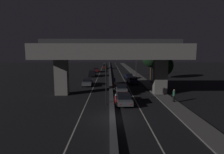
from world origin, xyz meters
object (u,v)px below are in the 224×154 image
object	(u,v)px
traffic_light_left_of_median	(106,77)
motorcycle_white_filtering_mid	(115,87)
street_lamp	(135,61)
pedestrian_on_sidewalk	(174,96)
car_black_second_oncoming	(92,73)
car_dark_blue_third	(133,80)
car_grey_second	(121,89)
motorcycle_red_filtering_near	(116,101)
car_dark_red_third_oncoming	(96,70)
car_dark_red_fourth_oncoming	(105,66)
car_grey_lead_oncoming	(88,82)
car_dark_blue_fourth	(129,76)
car_grey_lead	(124,98)
motorcycle_blue_filtering_far	(115,81)

from	to	relation	value
traffic_light_left_of_median	motorcycle_white_filtering_mid	bearing A→B (deg)	80.92
street_lamp	pedestrian_on_sidewalk	distance (m)	26.80
car_black_second_oncoming	car_dark_blue_third	bearing A→B (deg)	39.87
street_lamp	car_grey_second	world-z (taller)	street_lamp
car_dark_blue_third	motorcycle_red_filtering_near	world-z (taller)	car_dark_blue_third
motorcycle_white_filtering_mid	car_dark_red_third_oncoming	bearing A→B (deg)	11.89
car_dark_red_fourth_oncoming	car_grey_lead_oncoming	bearing A→B (deg)	-4.53
car_grey_second	motorcycle_white_filtering_mid	size ratio (longest dim) A/B	2.14
traffic_light_left_of_median	car_dark_blue_fourth	bearing A→B (deg)	76.37
motorcycle_red_filtering_near	motorcycle_white_filtering_mid	xyz separation A→B (m)	(0.11, 8.67, 0.00)
car_dark_blue_third	car_black_second_oncoming	world-z (taller)	car_black_second_oncoming
street_lamp	motorcycle_white_filtering_mid	world-z (taller)	street_lamp
car_grey_lead	motorcycle_white_filtering_mid	xyz separation A→B (m)	(-0.96, 8.08, -0.12)
car_grey_second	car_dark_red_third_oncoming	size ratio (longest dim) A/B	0.93
car_black_second_oncoming	car_dark_red_third_oncoming	xyz separation A→B (m)	(0.19, 11.21, -0.18)
street_lamp	car_grey_lead_oncoming	xyz separation A→B (m)	(-11.87, -13.78, -3.68)
car_grey_second	car_black_second_oncoming	xyz separation A→B (m)	(-6.75, 20.63, 0.16)
traffic_light_left_of_median	motorcycle_blue_filtering_far	world-z (taller)	traffic_light_left_of_median
car_dark_red_fourth_oncoming	traffic_light_left_of_median	bearing A→B (deg)	1.30
car_grey_second	motorcycle_blue_filtering_far	distance (m)	9.44
motorcycle_red_filtering_near	car_dark_red_fourth_oncoming	bearing A→B (deg)	-0.38
traffic_light_left_of_median	motorcycle_red_filtering_near	size ratio (longest dim) A/B	2.82
car_grey_second	motorcycle_blue_filtering_far	world-z (taller)	car_grey_second
street_lamp	motorcycle_red_filtering_near	size ratio (longest dim) A/B	3.84
motorcycle_blue_filtering_far	pedestrian_on_sidewalk	size ratio (longest dim) A/B	1.00
car_grey_lead	car_dark_red_third_oncoming	bearing A→B (deg)	8.65
car_grey_second	car_grey_lead_oncoming	size ratio (longest dim) A/B	0.88
street_lamp	motorcycle_blue_filtering_far	bearing A→B (deg)	-118.17
car_grey_lead	motorcycle_red_filtering_near	xyz separation A→B (m)	(-1.06, -0.59, -0.12)
car_grey_lead	motorcycle_white_filtering_mid	size ratio (longest dim) A/B	2.46
car_dark_blue_third	car_dark_blue_fourth	size ratio (longest dim) A/B	1.02
car_dark_red_fourth_oncoming	motorcycle_blue_filtering_far	xyz separation A→B (m)	(2.87, -34.45, -0.33)
traffic_light_left_of_median	car_dark_blue_third	world-z (taller)	traffic_light_left_of_median
car_dark_blue_fourth	motorcycle_red_filtering_near	world-z (taller)	motorcycle_red_filtering_near
car_dark_blue_third	motorcycle_white_filtering_mid	size ratio (longest dim) A/B	2.48
street_lamp	car_grey_lead	xyz separation A→B (m)	(-5.49, -26.92, -3.65)
pedestrian_on_sidewalk	car_dark_blue_fourth	bearing A→B (deg)	99.64
traffic_light_left_of_median	car_dark_red_third_oncoming	world-z (taller)	traffic_light_left_of_median
car_grey_lead	car_grey_lead_oncoming	bearing A→B (deg)	24.85
car_grey_lead	car_dark_blue_third	distance (m)	15.28
car_black_second_oncoming	street_lamp	bearing A→B (deg)	91.24
car_dark_red_third_oncoming	car_grey_lead_oncoming	bearing A→B (deg)	-2.53
car_dark_blue_third	pedestrian_on_sidewalk	world-z (taller)	pedestrian_on_sidewalk
car_grey_second	car_dark_blue_fourth	size ratio (longest dim) A/B	0.88
motorcycle_white_filtering_mid	pedestrian_on_sidewalk	world-z (taller)	pedestrian_on_sidewalk
car_dark_red_third_oncoming	car_dark_red_fourth_oncoming	size ratio (longest dim) A/B	0.99
car_dark_blue_fourth	car_grey_lead_oncoming	world-z (taller)	car_dark_blue_fourth
car_grey_lead	pedestrian_on_sidewalk	xyz separation A→B (m)	(6.80, 0.36, 0.27)
car_dark_blue_fourth	car_dark_red_fourth_oncoming	world-z (taller)	car_dark_red_fourth_oncoming
traffic_light_left_of_median	car_grey_lead	size ratio (longest dim) A/B	1.14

